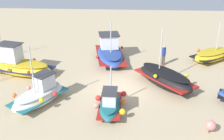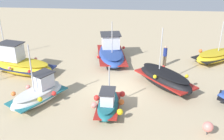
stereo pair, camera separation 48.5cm
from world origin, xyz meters
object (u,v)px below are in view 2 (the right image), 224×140
fishing_boat_5 (214,56)px  mooring_buoy_0 (208,127)px  person_walking (165,54)px  fishing_boat_1 (22,64)px  fishing_boat_3 (111,52)px  fishing_boat_2 (39,94)px  fishing_boat_7 (4,51)px  fishing_boat_9 (108,103)px  fishing_boat_0 (165,79)px

fishing_boat_5 → mooring_buoy_0: (2.97, 10.21, -0.05)m
fishing_boat_5 → person_walking: (4.36, 1.29, 0.50)m
fishing_boat_1 → fishing_boat_3: bearing=-138.9°
fishing_boat_2 → fishing_boat_3: size_ratio=0.73×
fishing_boat_1 → fishing_boat_5: bearing=-152.4°
mooring_buoy_0 → fishing_boat_3: bearing=-58.7°
fishing_boat_2 → fishing_boat_7: (6.20, -7.73, -0.18)m
fishing_boat_1 → fishing_boat_5: 16.00m
fishing_boat_2 → mooring_buoy_0: bearing=-73.0°
fishing_boat_5 → fishing_boat_7: (18.92, 0.18, -0.09)m
fishing_boat_5 → fishing_boat_9: fishing_boat_5 is taller
fishing_boat_0 → fishing_boat_3: 6.31m
fishing_boat_2 → fishing_boat_3: (-3.82, -7.48, 0.12)m
fishing_boat_7 → person_walking: (-14.56, 1.11, 0.59)m
fishing_boat_3 → fishing_boat_9: fishing_boat_3 is taller
fishing_boat_0 → fishing_boat_2: (7.99, 2.74, -0.06)m
mooring_buoy_0 → fishing_boat_5: bearing=-106.2°
fishing_boat_3 → person_walking: (-4.54, 0.85, 0.29)m
fishing_boat_0 → fishing_boat_3: bearing=-178.2°
fishing_boat_2 → person_walking: fishing_boat_2 is taller
fishing_boat_0 → fishing_boat_5: 7.01m
fishing_boat_3 → fishing_boat_5: size_ratio=1.31×
fishing_boat_2 → mooring_buoy_0: (-9.75, 2.29, -0.14)m
fishing_boat_0 → fishing_boat_7: fishing_boat_0 is taller
fishing_boat_2 → fishing_boat_0: bearing=-40.9°
fishing_boat_1 → fishing_boat_9: (-7.23, 4.60, -0.27)m
person_walking → fishing_boat_3: bearing=-65.8°
fishing_boat_7 → fishing_boat_5: bearing=-144.2°
fishing_boat_7 → fishing_boat_3: bearing=-146.2°
fishing_boat_1 → fishing_boat_5: (-15.51, -3.91, -0.26)m
fishing_boat_2 → fishing_boat_9: size_ratio=1.26×
fishing_boat_5 → mooring_buoy_0: size_ratio=5.78×
fishing_boat_0 → fishing_boat_3: size_ratio=0.84×
fishing_boat_1 → person_walking: 11.46m
fishing_boat_0 → person_walking: size_ratio=2.69×
fishing_boat_3 → mooring_buoy_0: bearing=-159.5°
fishing_boat_0 → mooring_buoy_0: size_ratio=6.37×
fishing_boat_3 → fishing_boat_9: 8.10m
fishing_boat_0 → fishing_boat_1: bearing=-136.3°
fishing_boat_5 → person_walking: size_ratio=2.44×
fishing_boat_0 → fishing_boat_5: fishing_boat_0 is taller
fishing_boat_5 → fishing_boat_9: size_ratio=1.31×
fishing_boat_7 → fishing_boat_9: fishing_boat_7 is taller
fishing_boat_9 → mooring_buoy_0: fishing_boat_9 is taller
fishing_boat_0 → fishing_boat_9: (3.56, 3.34, -0.16)m
fishing_boat_5 → mooring_buoy_0: bearing=37.4°
person_walking → fishing_boat_2: bearing=-16.8°
fishing_boat_0 → fishing_boat_1: size_ratio=0.90×
fishing_boat_7 → mooring_buoy_0: 18.84m
fishing_boat_5 → mooring_buoy_0: 10.63m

